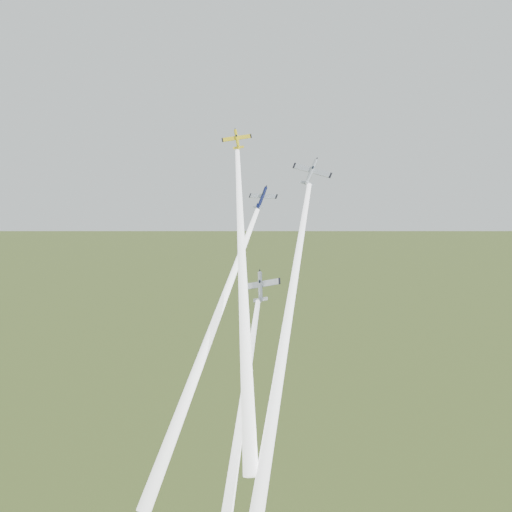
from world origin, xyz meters
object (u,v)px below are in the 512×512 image
plane_silver_right (311,172)px  plane_silver_low (260,286)px  plane_navy (262,197)px  plane_yellow (237,139)px

plane_silver_right → plane_silver_low: (-8.05, -10.74, -22.75)m
plane_navy → plane_silver_low: bearing=-62.3°
plane_silver_right → plane_silver_low: plane_silver_right is taller
plane_navy → plane_silver_right: bearing=9.9°
plane_yellow → plane_silver_right: (17.31, -3.17, -6.99)m
plane_yellow → plane_silver_right: 18.94m
plane_navy → plane_silver_low: 20.91m
plane_navy → plane_silver_right: 12.22m
plane_navy → plane_silver_right: size_ratio=0.82×
plane_yellow → plane_silver_low: size_ratio=0.79×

